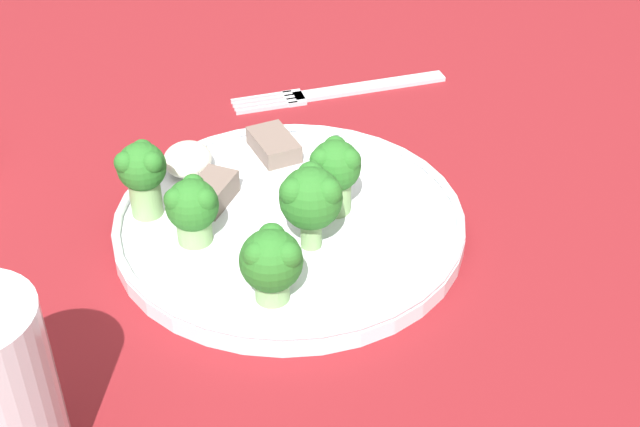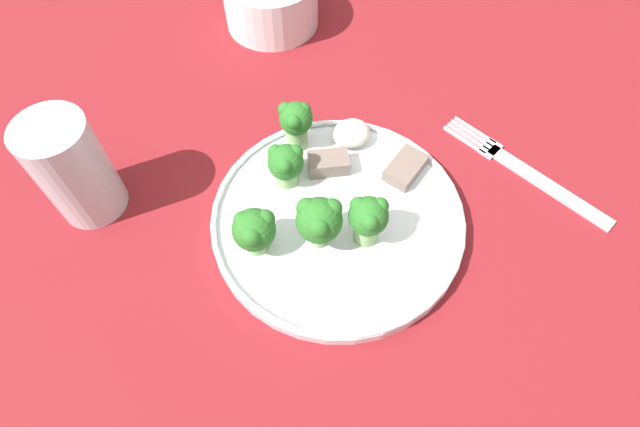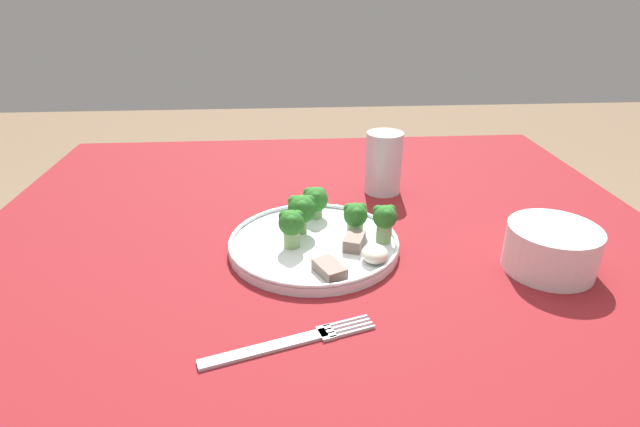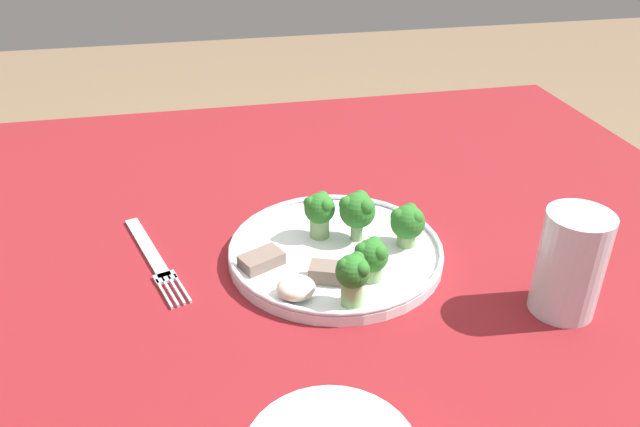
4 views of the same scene
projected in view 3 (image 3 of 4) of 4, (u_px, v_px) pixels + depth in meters
table at (324, 308)px, 0.77m from camera, size 1.10×1.08×0.76m
dinner_plate at (314, 243)px, 0.73m from camera, size 0.25×0.25×0.02m
fork at (288, 343)px, 0.54m from camera, size 0.08×0.19×0.00m
cream_bowl at (551, 250)px, 0.67m from camera, size 0.12×0.12×0.06m
drinking_glass at (383, 166)px, 0.90m from camera, size 0.07×0.07×0.11m
broccoli_floret_near_rim_left at (291, 225)px, 0.70m from camera, size 0.04×0.04×0.06m
broccoli_floret_center_left at (315, 200)px, 0.79m from camera, size 0.04×0.04×0.05m
broccoli_floret_back_left at (355, 216)px, 0.74m from camera, size 0.04×0.04×0.05m
broccoli_floret_front_left at (302, 209)px, 0.73m from camera, size 0.04×0.04×0.06m
broccoli_floret_center_back at (385, 219)px, 0.71m from camera, size 0.04×0.03×0.06m
meat_slice_front_slice at (329, 269)px, 0.64m from camera, size 0.05×0.05×0.01m
meat_slice_middle_slice at (354, 242)px, 0.71m from camera, size 0.05×0.04×0.02m
sauce_dollop at (375, 254)px, 0.67m from camera, size 0.04×0.04×0.02m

